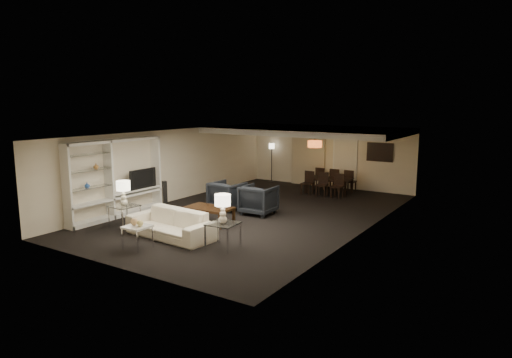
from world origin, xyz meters
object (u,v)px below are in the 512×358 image
at_px(marble_table, 138,237).
at_px(chair_fl, 322,178).
at_px(vase_amber, 96,166).
at_px(chair_fr, 350,181).
at_px(table_lamp_right, 223,209).
at_px(coffee_table, 209,215).
at_px(armchair_right, 259,200).
at_px(side_table_left, 125,216).
at_px(floor_lamp, 272,163).
at_px(television, 141,178).
at_px(side_table_right, 223,236).
at_px(chair_nl, 307,183).
at_px(dining_table, 329,186).
at_px(vase_blue, 87,185).
at_px(floor_speaker, 165,199).
at_px(pendant_light, 315,144).
at_px(chair_fm, 336,180).
at_px(chair_nm, 322,185).
at_px(table_lamp_left, 124,193).
at_px(sofa, 170,224).
at_px(chair_nr, 337,186).

bearing_deg(marble_table, chair_fl, 86.86).
distance_m(vase_amber, chair_fl, 8.87).
bearing_deg(vase_amber, chair_fr, 61.10).
height_order(table_lamp_right, marble_table, table_lamp_right).
bearing_deg(coffee_table, chair_fl, 85.57).
height_order(coffee_table, armchair_right, armchair_right).
distance_m(side_table_left, floor_lamp, 8.50).
relative_size(armchair_right, television, 0.94).
bearing_deg(chair_fr, floor_lamp, -4.11).
bearing_deg(chair_fl, side_table_right, 100.48).
distance_m(side_table_left, chair_nl, 7.19).
bearing_deg(dining_table, armchair_right, -102.10).
xyz_separation_m(vase_amber, chair_fr, (4.50, 8.15, -1.20)).
relative_size(vase_blue, floor_speaker, 0.15).
bearing_deg(floor_lamp, pendant_light, -30.88).
distance_m(chair_fm, floor_lamp, 3.17).
bearing_deg(chair_fr, table_lamp_right, 90.96).
bearing_deg(chair_nm, armchair_right, -104.88).
xyz_separation_m(television, floor_lamp, (0.74, 6.85, -0.22)).
bearing_deg(television, dining_table, -33.38).
bearing_deg(chair_fl, television, 65.53).
bearing_deg(marble_table, chair_fr, 79.53).
bearing_deg(side_table_right, table_lamp_left, 180.00).
bearing_deg(chair_fr, side_table_left, 68.30).
height_order(table_lamp_left, vase_amber, vase_amber).
height_order(vase_blue, chair_nm, vase_blue).
bearing_deg(pendant_light, coffee_table, -99.00).
bearing_deg(sofa, chair_nm, 85.53).
distance_m(table_lamp_right, floor_lamp, 9.26).
bearing_deg(table_lamp_left, dining_table, 69.46).
xyz_separation_m(sofa, chair_nl, (0.51, 6.84, 0.08)).
bearing_deg(side_table_right, chair_nm, 94.95).
bearing_deg(vase_amber, chair_nm, 60.35).
relative_size(chair_nl, chair_fl, 1.00).
distance_m(side_table_right, chair_nl, 6.95).
xyz_separation_m(table_lamp_right, floor_speaker, (-3.36, 1.54, -0.43)).
xyz_separation_m(side_table_right, television, (-4.46, 1.62, 0.74)).
bearing_deg(sofa, chair_fl, 91.15).
bearing_deg(floor_speaker, chair_fr, 87.47).
bearing_deg(side_table_right, chair_nl, 99.89).
relative_size(side_table_right, chair_fr, 0.77).
distance_m(table_lamp_left, chair_nl, 7.21).
bearing_deg(side_table_left, chair_nl, 72.12).
bearing_deg(side_table_left, sofa, 0.00).
height_order(television, chair_fr, television).
bearing_deg(dining_table, chair_nr, -52.49).
distance_m(pendant_light, vase_blue, 8.02).
xyz_separation_m(table_lamp_left, chair_fl, (2.21, 8.14, -0.53)).
height_order(side_table_right, floor_speaker, floor_speaker).
bearing_deg(chair_nm, pendant_light, -173.93).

